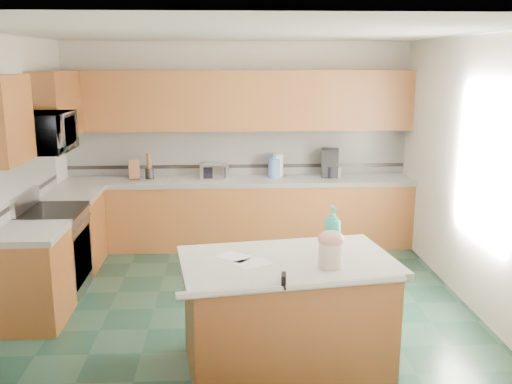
{
  "coord_description": "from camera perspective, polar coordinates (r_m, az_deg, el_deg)",
  "views": [
    {
      "loc": [
        -0.14,
        -5.39,
        2.45
      ],
      "look_at": [
        0.15,
        0.35,
        1.12
      ],
      "focal_mm": 40.0,
      "sensor_mm": 36.0,
      "label": 1
    }
  ],
  "objects": [
    {
      "name": "toaster_oven",
      "position": [
        7.58,
        -4.17,
        2.07
      ],
      "size": [
        0.39,
        0.33,
        0.19
      ],
      "primitive_type": "cube",
      "rotation": [
        0.0,
        0.0,
        -0.35
      ],
      "color": "#B7B7BC",
      "rests_on": "back_countertop"
    },
    {
      "name": "clamp_handle",
      "position": [
        4.02,
        2.87,
        -9.47
      ],
      "size": [
        0.02,
        0.08,
        0.02
      ],
      "primitive_type": "cylinder",
      "rotation": [
        1.57,
        0.0,
        0.0
      ],
      "color": "black",
      "rests_on": "island_top"
    },
    {
      "name": "left_upper_cab_rear",
      "position": [
        7.12,
        -19.37,
        8.19
      ],
      "size": [
        0.33,
        1.09,
        0.78
      ],
      "primitive_type": "cube",
      "color": "#522A0F",
      "rests_on": "wall_left"
    },
    {
      "name": "back_upper_cab",
      "position": [
        7.54,
        -1.86,
        9.14
      ],
      "size": [
        4.6,
        0.33,
        0.78
      ],
      "primitive_type": "cube",
      "color": "#522A0F",
      "rests_on": "wall_back"
    },
    {
      "name": "utensil_crock",
      "position": [
        7.68,
        -10.61,
        1.84
      ],
      "size": [
        0.11,
        0.11,
        0.14
      ],
      "primitive_type": "cylinder",
      "color": "black",
      "rests_on": "back_countertop"
    },
    {
      "name": "left_counter_front",
      "position": [
        5.69,
        -21.88,
        -3.84
      ],
      "size": [
        0.64,
        0.72,
        0.06
      ],
      "primitive_type": "cube",
      "color": "white",
      "rests_on": "left_base_cab_front"
    },
    {
      "name": "wall_right",
      "position": [
        6.03,
        21.26,
        1.62
      ],
      "size": [
        0.04,
        4.6,
        2.7
      ],
      "primitive_type": "cube",
      "color": "white",
      "rests_on": "ground"
    },
    {
      "name": "utensil_bundle",
      "position": [
        7.65,
        -10.66,
        3.12
      ],
      "size": [
        0.07,
        0.07,
        0.21
      ],
      "primitive_type": "cylinder",
      "color": "#472814",
      "rests_on": "utensil_crock"
    },
    {
      "name": "range_oven_door",
      "position": [
        6.43,
        -16.96,
        -6.15
      ],
      "size": [
        0.02,
        0.68,
        0.55
      ],
      "primitive_type": "cube",
      "color": "black",
      "rests_on": "range_body"
    },
    {
      "name": "paper_towel",
      "position": [
        7.65,
        2.23,
        2.65
      ],
      "size": [
        0.14,
        0.14,
        0.31
      ],
      "primitive_type": "cylinder",
      "color": "white",
      "rests_on": "back_countertop"
    },
    {
      "name": "clamp_body",
      "position": [
        4.08,
        2.78,
        -8.85
      ],
      "size": [
        0.05,
        0.11,
        0.1
      ],
      "primitive_type": "cube",
      "rotation": [
        0.0,
        0.0,
        -0.11
      ],
      "color": "black",
      "rests_on": "island_top"
    },
    {
      "name": "paper_towel_base",
      "position": [
        7.67,
        2.22,
        1.57
      ],
      "size": [
        0.21,
        0.21,
        0.01
      ],
      "primitive_type": "cylinder",
      "color": "#B7B7BC",
      "rests_on": "back_countertop"
    },
    {
      "name": "wall_front",
      "position": [
        3.26,
        -0.23,
        -6.64
      ],
      "size": [
        4.6,
        0.04,
        2.7
      ],
      "primitive_type": "cube",
      "color": "white",
      "rests_on": "ground"
    },
    {
      "name": "left_base_cab_front",
      "position": [
        5.83,
        -21.5,
        -8.17
      ],
      "size": [
        0.6,
        0.72,
        0.86
      ],
      "primitive_type": "cube",
      "color": "#522A0F",
      "rests_on": "ground"
    },
    {
      "name": "treat_jar_knob",
      "position": [
        4.31,
        7.53,
        -4.12
      ],
      "size": [
        0.07,
        0.02,
        0.02
      ],
      "primitive_type": "cylinder",
      "rotation": [
        0.0,
        1.57,
        0.0
      ],
      "color": "tan",
      "rests_on": "treat_jar_lid"
    },
    {
      "name": "left_base_cab_rear",
      "position": [
        7.22,
        -17.74,
        -3.86
      ],
      "size": [
        0.6,
        0.82,
        0.86
      ],
      "primitive_type": "cube",
      "color": "#522A0F",
      "rests_on": "ground"
    },
    {
      "name": "island_top",
      "position": [
        4.55,
        3.16,
        -7.05
      ],
      "size": [
        1.8,
        1.24,
        0.06
      ],
      "primitive_type": "cube",
      "rotation": [
        0.0,
        0.0,
        0.15
      ],
      "color": "white",
      "rests_on": "island_base"
    },
    {
      "name": "water_jug",
      "position": [
        7.61,
        1.81,
        2.4
      ],
      "size": [
        0.16,
        0.16,
        0.26
      ],
      "primitive_type": "cylinder",
      "color": "#5C80C8",
      "rests_on": "back_countertop"
    },
    {
      "name": "island_bullnose",
      "position": [
        4.08,
        3.9,
        -9.45
      ],
      "size": [
        1.66,
        0.31,
        0.06
      ],
      "primitive_type": "cylinder",
      "rotation": [
        0.0,
        1.57,
        0.15
      ],
      "color": "white",
      "rests_on": "island_base"
    },
    {
      "name": "treat_jar",
      "position": [
        4.36,
        7.46,
        -6.27
      ],
      "size": [
        0.21,
        0.21,
        0.19
      ],
      "primitive_type": "cylinder",
      "rotation": [
        0.0,
        0.0,
        -0.18
      ],
      "color": "beige",
      "rests_on": "island_top"
    },
    {
      "name": "coffee_maker",
      "position": [
        7.71,
        7.4,
        2.9
      ],
      "size": [
        0.26,
        0.28,
        0.38
      ],
      "primitive_type": "cube",
      "rotation": [
        0.0,
        0.0,
        -0.16
      ],
      "color": "black",
      "rests_on": "back_countertop"
    },
    {
      "name": "island_base",
      "position": [
        4.72,
        3.09,
        -12.3
      ],
      "size": [
        1.69,
        1.12,
        0.86
      ],
      "primitive_type": "cube",
      "rotation": [
        0.0,
        0.0,
        0.15
      ],
      "color": "#522A0F",
      "rests_on": "ground"
    },
    {
      "name": "window_light_proxy",
      "position": [
        5.81,
        21.9,
        2.68
      ],
      "size": [
        0.02,
        1.4,
        1.1
      ],
      "primitive_type": "cube",
      "color": "white",
      "rests_on": "wall_right"
    },
    {
      "name": "soap_bottle_back",
      "position": [
        7.71,
        7.99,
        2.24
      ],
      "size": [
        0.13,
        0.13,
        0.21
      ],
      "primitive_type": "imported",
      "rotation": [
        0.0,
        0.0,
        0.6
      ],
      "color": "white",
      "rests_on": "back_countertop"
    },
    {
      "name": "water_jug_neck",
      "position": [
        7.58,
        1.82,
        3.49
      ],
      "size": [
        0.07,
        0.07,
        0.04
      ],
      "primitive_type": "cylinder",
      "color": "#5C80C8",
      "rests_on": "water_jug"
    },
    {
      "name": "range_body",
      "position": [
        6.49,
        -19.48,
        -5.78
      ],
      "size": [
        0.6,
        0.76,
        0.88
      ],
      "primitive_type": "cube",
      "color": "#B7B7BC",
      "rests_on": "ground"
    },
    {
      "name": "knife_block",
      "position": [
        7.67,
        -12.1,
        2.18
      ],
      "size": [
        0.17,
        0.21,
        0.28
      ],
      "primitive_type": "cube",
      "rotation": [
        -0.31,
        0.0,
        0.21
      ],
      "color": "#472814",
      "rests_on": "back_countertop"
    },
    {
      "name": "ceiling",
      "position": [
        5.4,
        -1.45,
        15.68
      ],
      "size": [
        4.6,
        4.6,
        0.0
      ],
      "primitive_type": "plane",
      "color": "white",
      "rests_on": "ground"
    },
    {
      "name": "left_accent_band",
      "position": [
        6.47,
        -22.15,
        -0.54
      ],
      "size": [
        0.01,
        2.3,
        0.05
      ],
      "primitive_type": "cube",
      "color": "black",
      "rests_on": "wall_left"
    },
    {
      "name": "toaster_oven_door",
      "position": [
        7.48,
        -4.18,
        1.92
      ],
      "size": [
        0.29,
        0.01,
        0.15
      ],
      "primitive_type": "cube",
      "color": "black",
      "rests_on": "toaster_oven"
    },
    {
      "name": "treat_jar_lid",
      "position": [
        4.32,
        7.51,
        -4.68
      ],
      "size": [
        0.2,
        0.2,
        0.13
      ],
      "primitive_type": "ellipsoid",
      "color": "pink",
      "rests_on": "treat_jar"
    },
    {
      "name": "back_backsplash",
      "position": [
        7.78,
        -1.84,
        4.02
      ],
      "size": [
        4.6,
        0.02,
        0.63
      ],
      "primitive_type": "cube",
      "color": "silver",
      "rests_on": "back_countertop"
    },
    {
      "name": "floor",
      "position": [
        5.92,
        -1.3,
        -11.41
      ],
      "size": [
        4.6,
        4.6,
        0.0
      ],
      "primitive_type": "plane",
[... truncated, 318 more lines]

